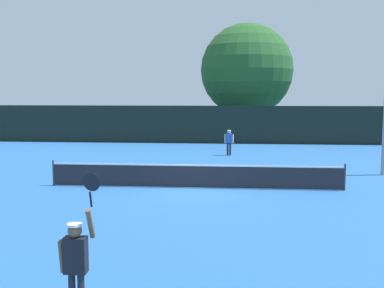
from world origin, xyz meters
The scene contains 9 objects.
ground_plane centered at (0.00, 0.00, 0.00)m, with size 120.00×120.00×0.00m, color #235693.
tennis_net centered at (0.00, 0.00, 0.51)m, with size 12.01×0.08×1.07m.
perimeter_fence centered at (0.00, 16.58, 1.45)m, with size 36.92×0.12×2.90m, color black.
player_serving centered at (-1.15, -10.96, 1.12)m, with size 0.67×0.40×2.55m.
player_receiving centered at (1.34, 9.84, 0.96)m, with size 0.57×0.23×1.58m.
tennis_ball centered at (1.61, 0.11, 0.03)m, with size 0.07×0.07×0.07m, color #CCE033.
large_tree centered at (2.80, 22.21, 5.86)m, with size 8.08×8.08×9.91m.
parked_car_near centered at (-7.55, 24.50, 0.78)m, with size 2.16×4.31×1.69m.
parked_car_mid centered at (10.05, 25.02, 0.78)m, with size 2.39×4.40×1.69m.
Camera 1 is at (1.42, -18.13, 3.86)m, focal length 42.32 mm.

